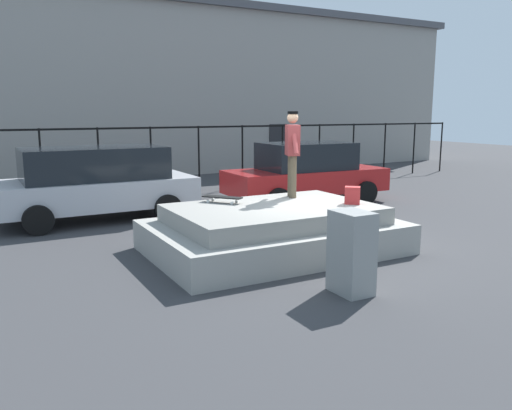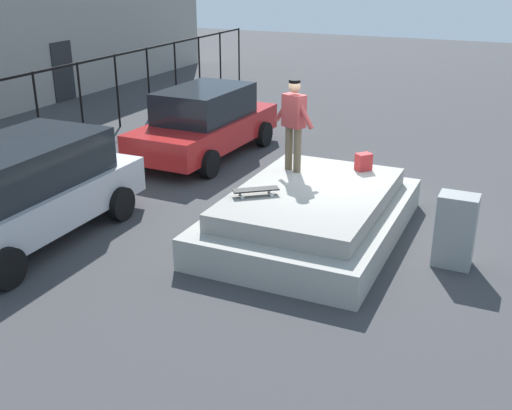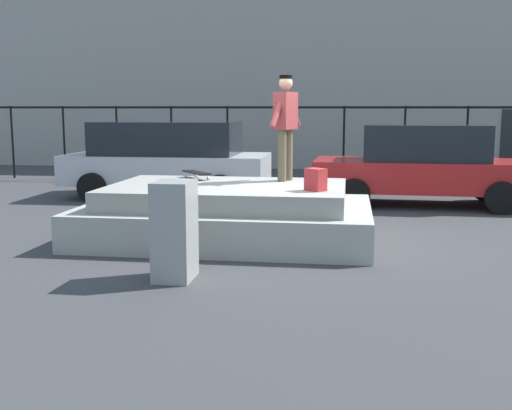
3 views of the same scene
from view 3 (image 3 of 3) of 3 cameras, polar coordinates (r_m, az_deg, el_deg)
ground_plane at (r=9.91m, az=2.64°, el=-3.18°), size 60.00×60.00×0.00m
concrete_ledge at (r=9.98m, az=-2.56°, el=-0.82°), size 4.44×2.96×0.85m
skateboarder at (r=10.41m, az=2.67°, el=7.60°), size 0.45×0.92×1.71m
skateboard at (r=10.79m, az=-5.36°, el=2.89°), size 0.64×0.74×0.12m
backpack at (r=9.21m, az=5.38°, el=2.28°), size 0.34×0.33×0.33m
car_silver_hatchback_near at (r=14.78m, az=-7.95°, el=4.28°), size 4.60×2.29×1.73m
car_red_sedan_mid at (r=13.80m, az=14.84°, el=3.53°), size 4.60×2.17×1.70m
utility_box at (r=7.63m, az=-7.32°, el=-2.29°), size 0.44×0.60×1.19m
fence_row at (r=17.40m, az=5.25°, el=6.48°), size 24.06×0.06×2.09m
warehouse_building at (r=25.31m, az=6.35°, el=11.97°), size 31.77×8.35×6.97m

